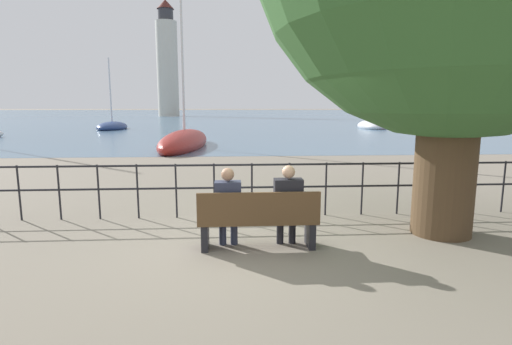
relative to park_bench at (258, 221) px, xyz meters
name	(u,v)px	position (x,y,z in m)	size (l,w,h in m)	color
ground_plane	(258,247)	(0.00, 0.06, -0.43)	(1000.00, 1000.00, 0.00)	gray
harbor_water	(231,112)	(0.00, 161.48, -0.43)	(600.00, 300.00, 0.01)	slate
park_bench	(258,221)	(0.00, 0.00, 0.00)	(1.80, 0.45, 0.90)	brown
seated_person_left	(228,204)	(-0.45, 0.08, 0.24)	(0.39, 0.35, 1.23)	#2D3347
seated_person_right	(288,203)	(0.45, 0.08, 0.26)	(0.42, 0.35, 1.26)	black
promenade_railing	(252,181)	(0.00, 1.82, 0.26)	(14.59, 0.04, 1.05)	black
sailboat_0	(372,126)	(13.81, 33.79, -0.16)	(2.96, 5.74, 7.60)	silver
sailboat_1	(112,127)	(-11.81, 33.77, -0.19)	(2.54, 5.63, 7.05)	navy
sailboat_2	(445,128)	(18.04, 27.63, -0.13)	(3.62, 6.38, 9.57)	maroon
sailboat_3	(185,142)	(-2.83, 15.50, -0.13)	(2.69, 8.56, 9.29)	maroon
harbor_lighthouse	(167,63)	(-14.91, 90.78, 11.78)	(4.88, 4.88, 26.25)	beige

